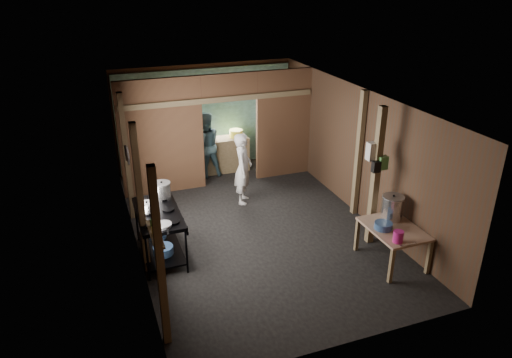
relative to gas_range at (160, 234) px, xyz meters
name	(u,v)px	position (x,y,z in m)	size (l,w,h in m)	color
floor	(253,226)	(1.88, 0.45, -0.44)	(4.50, 7.00, 0.00)	black
ceiling	(252,97)	(1.88, 0.45, 2.16)	(4.50, 7.00, 0.00)	#272421
wall_back	(205,116)	(1.88, 3.95, 0.86)	(4.50, 0.00, 2.60)	#432919
wall_front	(347,264)	(1.88, -3.05, 0.86)	(4.50, 0.00, 2.60)	#432919
wall_left	(130,182)	(-0.37, 0.45, 0.86)	(0.00, 7.00, 2.60)	#432919
wall_right	(356,151)	(4.13, 0.45, 0.86)	(0.00, 7.00, 2.60)	#432919
partition_left	(162,138)	(0.55, 2.65, 0.86)	(1.85, 0.10, 2.60)	brown
partition_right	(283,124)	(3.46, 2.65, 0.86)	(1.35, 0.10, 2.60)	brown
partition_header	(229,87)	(2.13, 2.65, 1.86)	(1.30, 0.10, 0.60)	brown
turquoise_panel	(206,119)	(1.88, 3.89, 0.81)	(4.40, 0.06, 2.50)	#80C6C8
back_counter	(224,154)	(2.18, 3.40, -0.01)	(1.20, 0.50, 0.85)	olive
wall_clock	(215,93)	(2.13, 3.85, 1.46)	(0.20, 0.20, 0.03)	silver
post_left_a	(160,260)	(-0.30, -2.15, 0.86)	(0.10, 0.12, 2.60)	olive
post_left_b	(141,201)	(-0.30, -0.35, 0.86)	(0.10, 0.12, 2.60)	olive
post_left_c	(127,158)	(-0.30, 1.65, 0.86)	(0.10, 0.12, 2.60)	olive
post_right	(359,155)	(4.06, 0.25, 0.86)	(0.10, 0.12, 2.60)	olive
post_free	(375,178)	(3.73, -0.85, 0.86)	(0.12, 0.12, 2.60)	olive
cross_beam	(219,99)	(1.88, 2.60, 1.61)	(4.40, 0.12, 0.12)	olive
pan_lid_big	(128,155)	(-0.33, 0.85, 1.21)	(0.34, 0.34, 0.03)	#949498
pan_lid_small	(126,153)	(-0.33, 1.25, 1.11)	(0.30, 0.30, 0.03)	black
wall_shelf	(155,234)	(-0.27, -1.65, 0.96)	(0.14, 0.80, 0.03)	olive
jar_white	(158,239)	(-0.27, -1.90, 1.03)	(0.07, 0.07, 0.10)	silver
jar_yellow	(155,230)	(-0.27, -1.65, 1.03)	(0.08, 0.08, 0.10)	#F9F039
jar_green	(152,222)	(-0.27, -1.43, 1.03)	(0.06, 0.06, 0.10)	#478D41
bag_white	(373,151)	(3.68, -0.77, 1.34)	(0.22, 0.15, 0.32)	silver
bag_green	(383,163)	(3.80, -0.91, 1.16)	(0.16, 0.12, 0.24)	#478D41
bag_black	(376,167)	(3.66, -0.93, 1.11)	(0.14, 0.10, 0.20)	black
gas_range	(160,234)	(0.00, 0.00, 0.00)	(0.76, 1.48, 0.87)	black
prep_table	(392,245)	(3.71, -1.55, -0.10)	(0.82, 1.12, 0.66)	#A87F5F
stove_pot_large	(162,191)	(0.17, 0.51, 0.58)	(0.32, 0.32, 0.33)	silver
stove_pot_med	(147,208)	(-0.17, 0.04, 0.52)	(0.24, 0.24, 0.21)	silver
frying_pan	(163,225)	(0.00, -0.52, 0.46)	(0.27, 0.49, 0.07)	#949498
blue_tub_front	(163,250)	(0.00, -0.22, -0.19)	(0.35, 0.35, 0.14)	#304E7C
blue_tub_back	(158,235)	(0.00, 0.36, -0.21)	(0.31, 0.31, 0.12)	#304E7C
stock_pot	(392,208)	(3.86, -1.25, 0.43)	(0.38, 0.38, 0.45)	silver
wash_basin	(383,226)	(3.52, -1.51, 0.28)	(0.30, 0.30, 0.11)	#304E7C
pink_bucket	(398,237)	(3.49, -1.96, 0.33)	(0.16, 0.16, 0.20)	#C41F7E
knife	(408,244)	(3.60, -2.09, 0.23)	(0.30, 0.04, 0.01)	silver
yellow_tub	(236,133)	(2.51, 3.40, 0.51)	(0.33, 0.33, 0.18)	#F9F039
red_cup	(208,137)	(1.79, 3.40, 0.48)	(0.12, 0.12, 0.14)	#A4141D
cook	(243,168)	(2.06, 1.55, 0.34)	(0.57, 0.37, 1.56)	silver
worker_back	(206,145)	(1.67, 3.21, 0.36)	(0.78, 0.60, 1.60)	#446874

